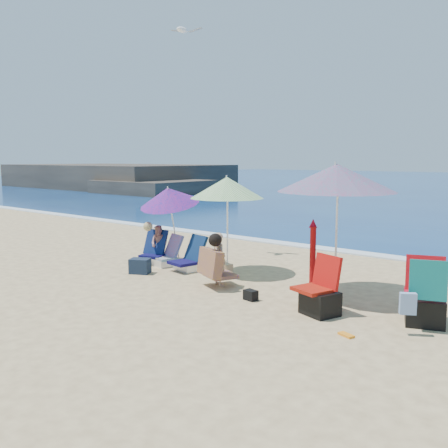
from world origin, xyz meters
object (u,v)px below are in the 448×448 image
Objects in this scene: furled_umbrella at (313,255)px; chair_rainbow at (167,257)px; umbrella_striped at (227,188)px; person_center at (216,260)px; person_left at (158,244)px; umbrella_blue at (169,196)px; camp_chair_left at (320,297)px; chair_navy at (189,261)px; camp_chair_right at (425,301)px; umbrella_turquoise at (337,178)px; seagull at (183,30)px.

furled_umbrella is 3.87m from chair_rainbow.
umbrella_striped reaches higher than person_center.
umbrella_striped reaches higher than chair_rainbow.
person_left is (-2.44, 0.77, -0.06)m from person_center.
umbrella_blue is 4.13m from furled_umbrella.
chair_rainbow is at bearing 161.32° from person_center.
chair_navy is at bearing 165.77° from camp_chair_left.
camp_chair_right is (6.03, -0.72, -1.18)m from umbrella_blue.
camp_chair_left is at bearing -159.95° from camp_chair_right.
umbrella_turquoise is at bearing 58.64° from furled_umbrella.
umbrella_turquoise is 4.72m from person_left.
camp_chair_left reaches higher than chair_rainbow.
chair_navy is (-3.32, -0.22, -1.88)m from umbrella_turquoise.
person_left is at bearing -129.20° from umbrella_blue.
camp_chair_right is 8.57m from seagull.
chair_navy is at bearing -18.15° from umbrella_blue.
umbrella_turquoise is at bearing -3.19° from umbrella_striped.
umbrella_striped is 2.61m from furled_umbrella.
person_left is at bearing 175.13° from chair_navy.
camp_chair_right is (1.77, -0.64, -1.71)m from umbrella_turquoise.
furled_umbrella is 1.41× the size of person_left.
umbrella_striped reaches higher than camp_chair_left.
camp_chair_left is (2.92, -1.29, -1.53)m from umbrella_striped.
umbrella_blue is at bearing 125.80° from chair_rainbow.
seagull is (-4.82, 1.20, 3.45)m from umbrella_turquoise.
umbrella_striped is (-2.56, 0.14, -0.27)m from umbrella_turquoise.
chair_navy is at bearing 177.23° from furled_umbrella.
umbrella_blue is 1.83× the size of person_center.
camp_chair_left is 7.74m from seagull.
umbrella_turquoise is 3.32× the size of chair_rainbow.
umbrella_striped is 1.50× the size of furled_umbrella.
furled_umbrella is 1.18× the size of camp_chair_right.
umbrella_blue is 2.68m from person_center.
umbrella_striped is at bearing 8.19° from person_left.
umbrella_blue reaches higher than camp_chair_left.
furled_umbrella is 3.15m from chair_navy.
umbrella_striped reaches higher than chair_navy.
umbrella_blue is 4.17m from seagull.
umbrella_turquoise is 2.42× the size of person_left.
camp_chair_left is at bearing -24.38° from seagull.
person_left is at bearing 169.54° from chair_rainbow.
chair_navy is 1.53m from person_center.
seagull is at bearing 161.20° from furled_umbrella.
umbrella_striped is 1.76m from person_center.
umbrella_striped is at bearing 167.66° from furled_umbrella.
camp_chair_left is at bearing -23.90° from umbrella_striped.
camp_chair_right is (4.34, -0.78, -1.44)m from umbrella_striped.
chair_rainbow is (0.20, -0.28, -1.36)m from umbrella_blue.
seagull is (-0.40, 1.32, 5.09)m from person_left.
furled_umbrella is at bearing -6.45° from umbrella_blue.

